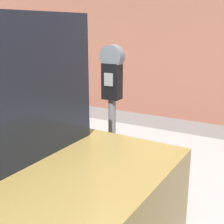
{
  "coord_description": "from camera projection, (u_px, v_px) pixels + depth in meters",
  "views": [
    {
      "loc": [
        1.73,
        -1.24,
        1.85
      ],
      "look_at": [
        0.45,
        1.07,
        1.11
      ],
      "focal_mm": 50.0,
      "sensor_mm": 36.0,
      "label": 1
    }
  ],
  "objects": [
    {
      "name": "parking_meter",
      "position": [
        112.0,
        104.0,
        2.73
      ],
      "size": [
        0.2,
        0.12,
        1.58
      ],
      "color": "slate",
      "rests_on": "sidewalk"
    },
    {
      "name": "sidewalk",
      "position": [
        123.0,
        163.0,
        4.19
      ],
      "size": [
        24.0,
        2.8,
        0.11
      ],
      "color": "#9E9B96",
      "rests_on": "ground_plane"
    }
  ]
}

